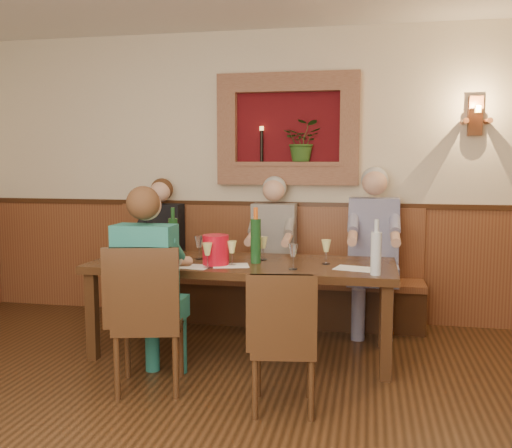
{
  "coord_description": "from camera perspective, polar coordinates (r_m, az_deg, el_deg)",
  "views": [
    {
      "loc": [
        0.97,
        -2.52,
        1.56
      ],
      "look_at": [
        0.1,
        1.9,
        1.05
      ],
      "focal_mm": 40.0,
      "sensor_mm": 36.0,
      "label": 1
    }
  ],
  "objects": [
    {
      "name": "wall_niche",
      "position": [
        5.52,
        3.58,
        8.99
      ],
      "size": [
        1.36,
        0.3,
        1.06
      ],
      "color": "#540C10",
      "rests_on": "ground"
    },
    {
      "name": "dining_table",
      "position": [
        4.57,
        -1.36,
        -4.72
      ],
      "size": [
        2.4,
        0.9,
        0.75
      ],
      "color": "#351F10",
      "rests_on": "ground"
    },
    {
      "name": "spittoon_bucket",
      "position": [
        4.42,
        -4.05,
        -2.6
      ],
      "size": [
        0.27,
        0.27,
        0.23
      ],
      "primitive_type": "cylinder",
      "rotation": [
        0.0,
        0.0,
        0.39
      ],
      "color": "red",
      "rests_on": "dining_table"
    },
    {
      "name": "room_shell",
      "position": [
        2.73,
        -10.14,
        13.29
      ],
      "size": [
        6.04,
        6.04,
        2.82
      ],
      "color": "beige",
      "rests_on": "ground"
    },
    {
      "name": "person_chair_front",
      "position": [
        4.0,
        -10.45,
        -7.95
      ],
      "size": [
        0.4,
        0.5,
        1.39
      ],
      "color": "#1C5A63",
      "rests_on": "ground"
    },
    {
      "name": "wine_glass_5",
      "position": [
        4.3,
        -4.88,
        -3.14
      ],
      "size": [
        0.08,
        0.08,
        0.19
      ],
      "primitive_type": null,
      "color": "#EFEF8F",
      "rests_on": "dining_table"
    },
    {
      "name": "wine_glass_4",
      "position": [
        4.47,
        7.03,
        -2.79
      ],
      "size": [
        0.08,
        0.08,
        0.19
      ],
      "primitive_type": null,
      "color": "#EFEF8F",
      "rests_on": "dining_table"
    },
    {
      "name": "chair_near_right",
      "position": [
        3.67,
        2.76,
        -14.32
      ],
      "size": [
        0.44,
        0.44,
        0.89
      ],
      "rotation": [
        0.0,
        0.0,
        0.14
      ],
      "color": "#351F10",
      "rests_on": "ground"
    },
    {
      "name": "tasting_sheet_d",
      "position": [
        4.37,
        -6.44,
        -4.24
      ],
      "size": [
        0.3,
        0.22,
        0.0
      ],
      "primitive_type": "cube",
      "rotation": [
        0.0,
        0.0,
        -0.08
      ],
      "color": "white",
      "rests_on": "dining_table"
    },
    {
      "name": "bench",
      "position": [
        5.54,
        0.78,
        -6.4
      ],
      "size": [
        3.0,
        0.45,
        1.11
      ],
      "color": "#381E0F",
      "rests_on": "ground"
    },
    {
      "name": "wainscoting",
      "position": [
        2.87,
        -9.61,
        -13.42
      ],
      "size": [
        6.02,
        6.02,
        1.15
      ],
      "color": "brown",
      "rests_on": "ground"
    },
    {
      "name": "wine_glass_6",
      "position": [
        4.62,
        0.71,
        -2.45
      ],
      "size": [
        0.08,
        0.08,
        0.19
      ],
      "primitive_type": null,
      "color": "#EFEF8F",
      "rests_on": "dining_table"
    },
    {
      "name": "wine_glass_7",
      "position": [
        4.39,
        -2.43,
        -2.92
      ],
      "size": [
        0.08,
        0.08,
        0.19
      ],
      "primitive_type": null,
      "color": "#EFEF8F",
      "rests_on": "dining_table"
    },
    {
      "name": "wine_glass_2",
      "position": [
        4.68,
        -5.72,
        -2.36
      ],
      "size": [
        0.08,
        0.08,
        0.19
      ],
      "primitive_type": null,
      "color": "white",
      "rests_on": "dining_table"
    },
    {
      "name": "tasting_sheet_b",
      "position": [
        4.39,
        -2.55,
        -4.17
      ],
      "size": [
        0.32,
        0.26,
        0.0
      ],
      "primitive_type": "cube",
      "rotation": [
        0.0,
        0.0,
        0.29
      ],
      "color": "white",
      "rests_on": "dining_table"
    },
    {
      "name": "wine_bottle_green_a",
      "position": [
        4.47,
        -0.03,
        -1.59
      ],
      "size": [
        0.09,
        0.09,
        0.44
      ],
      "rotation": [
        0.0,
        0.0,
        0.16
      ],
      "color": "#19471E",
      "rests_on": "dining_table"
    },
    {
      "name": "tasting_sheet_c",
      "position": [
        4.33,
        9.83,
        -4.41
      ],
      "size": [
        0.33,
        0.27,
        0.0
      ],
      "primitive_type": "cube",
      "rotation": [
        0.0,
        0.0,
        -0.24
      ],
      "color": "white",
      "rests_on": "dining_table"
    },
    {
      "name": "person_bench_mid",
      "position": [
        5.37,
        1.65,
        -4.05
      ],
      "size": [
        0.41,
        0.51,
        1.41
      ],
      "color": "#625D5A",
      "rests_on": "ground"
    },
    {
      "name": "person_bench_left",
      "position": [
        5.67,
        -9.61,
        -3.72
      ],
      "size": [
        0.4,
        0.49,
        1.38
      ],
      "color": "black",
      "rests_on": "ground"
    },
    {
      "name": "water_bottle",
      "position": [
        4.1,
        11.91,
        -2.78
      ],
      "size": [
        0.1,
        0.1,
        0.39
      ],
      "rotation": [
        0.0,
        0.0,
        -0.35
      ],
      "color": "silver",
      "rests_on": "dining_table"
    },
    {
      "name": "wall_sconce",
      "position": [
        5.54,
        21.1,
        9.98
      ],
      "size": [
        0.25,
        0.2,
        0.35
      ],
      "color": "brown",
      "rests_on": "ground"
    },
    {
      "name": "person_bench_right",
      "position": [
        5.29,
        11.61,
        -3.89
      ],
      "size": [
        0.45,
        0.55,
        1.5
      ],
      "color": "navy",
      "rests_on": "ground"
    },
    {
      "name": "wine_glass_3",
      "position": [
        4.72,
        -12.2,
        -2.41
      ],
      "size": [
        0.08,
        0.08,
        0.19
      ],
      "primitive_type": null,
      "color": "#EFEF8F",
      "rests_on": "dining_table"
    },
    {
      "name": "chair_near_left",
      "position": [
        4.03,
        -10.59,
        -12.02
      ],
      "size": [
        0.54,
        0.54,
        1.0
      ],
      "rotation": [
        0.0,
        0.0,
        0.24
      ],
      "color": "#351F10",
      "rests_on": "ground"
    },
    {
      "name": "wine_bottle_green_b",
      "position": [
        4.82,
        -8.29,
        -1.23
      ],
      "size": [
        0.09,
        0.09,
        0.41
      ],
      "rotation": [
        0.0,
        0.0,
        0.17
      ],
      "color": "#19471E",
      "rests_on": "dining_table"
    },
    {
      "name": "wine_glass_1",
      "position": [
        4.81,
        -10.25,
        -2.19
      ],
      "size": [
        0.08,
        0.08,
        0.19
      ],
      "primitive_type": null,
      "color": "white",
      "rests_on": "dining_table"
    },
    {
      "name": "tasting_sheet_a",
      "position": [
        4.73,
        -11.04,
        -3.51
      ],
      "size": [
        0.29,
        0.22,
        0.0
      ],
      "primitive_type": "cube",
      "rotation": [
        0.0,
        0.0,
        0.05
      ],
      "color": "white",
      "rests_on": "dining_table"
    },
    {
      "name": "wine_glass_0",
      "position": [
        4.23,
        3.73,
        -3.29
      ],
      "size": [
        0.08,
        0.08,
        0.19
      ],
      "primitive_type": null,
      "color": "white",
      "rests_on": "dining_table"
    }
  ]
}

